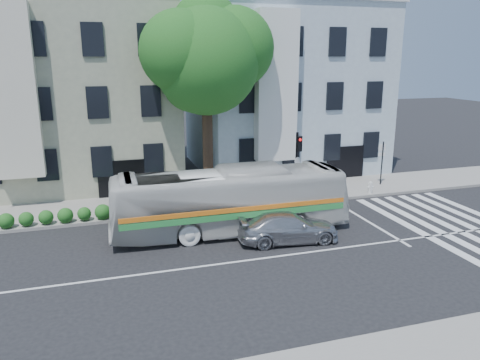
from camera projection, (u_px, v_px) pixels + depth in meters
name	position (u px, v px, depth m)	size (l,w,h in m)	color
ground	(259.00, 259.00, 18.50)	(120.00, 120.00, 0.00)	black
sidewalk_far	(211.00, 200.00, 25.86)	(80.00, 4.00, 0.15)	gray
building_left	(72.00, 94.00, 28.92)	(12.00, 10.00, 11.00)	gray
building_right	(282.00, 89.00, 32.94)	(12.00, 10.00, 11.00)	#A2B3C1
street_tree	(206.00, 55.00, 24.57)	(7.30, 5.90, 11.10)	#2D2116
bus	(230.00, 201.00, 20.99)	(10.69, 2.50, 2.98)	silver
sedan	(288.00, 227.00, 20.12)	(4.38, 1.78, 1.27)	#B4B5BB
hedge	(84.00, 214.00, 22.28)	(8.50, 0.84, 0.70)	#23601F
traffic_signal	(297.00, 159.00, 24.55)	(0.40, 0.52, 3.94)	black
fire_hydrant	(370.00, 187.00, 26.78)	(0.38, 0.23, 0.70)	silver
far_sign_pole	(382.00, 158.00, 28.34)	(0.48, 0.16, 2.66)	black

